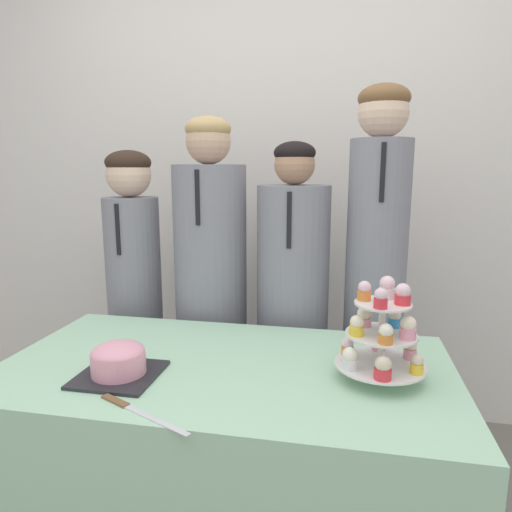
{
  "coord_description": "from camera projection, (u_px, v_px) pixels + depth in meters",
  "views": [
    {
      "loc": [
        0.36,
        -0.93,
        1.35
      ],
      "look_at": [
        0.09,
        0.42,
        1.09
      ],
      "focal_mm": 32.0,
      "sensor_mm": 36.0,
      "label": 1
    }
  ],
  "objects": [
    {
      "name": "student_3",
      "position": [
        374.0,
        294.0,
        1.91
      ],
      "size": [
        0.25,
        0.25,
        1.67
      ],
      "color": "gray",
      "rests_on": "ground_plane"
    },
    {
      "name": "table",
      "position": [
        227.0,
        469.0,
        1.51
      ],
      "size": [
        1.42,
        0.76,
        0.74
      ],
      "color": "#A8DBB2",
      "rests_on": "ground_plane"
    },
    {
      "name": "student_1",
      "position": [
        211.0,
        306.0,
        2.06
      ],
      "size": [
        0.32,
        0.32,
        1.57
      ],
      "color": "gray",
      "rests_on": "ground_plane"
    },
    {
      "name": "cake_knife",
      "position": [
        129.0,
        408.0,
        1.17
      ],
      "size": [
        0.3,
        0.15,
        0.01
      ],
      "rotation": [
        0.0,
        0.0,
        -0.43
      ],
      "color": "silver",
      "rests_on": "table"
    },
    {
      "name": "cupcake_stand",
      "position": [
        381.0,
        333.0,
        1.31
      ],
      "size": [
        0.26,
        0.26,
        0.3
      ],
      "color": "silver",
      "rests_on": "table"
    },
    {
      "name": "round_cake",
      "position": [
        118.0,
        361.0,
        1.35
      ],
      "size": [
        0.23,
        0.23,
        0.1
      ],
      "color": "#232328",
      "rests_on": "table"
    },
    {
      "name": "student_2",
      "position": [
        292.0,
        323.0,
        2.0
      ],
      "size": [
        0.31,
        0.31,
        1.46
      ],
      "color": "gray",
      "rests_on": "ground_plane"
    },
    {
      "name": "student_0",
      "position": [
        135.0,
        307.0,
        2.14
      ],
      "size": [
        0.25,
        0.25,
        1.43
      ],
      "color": "gray",
      "rests_on": "ground_plane"
    },
    {
      "name": "wall_back",
      "position": [
        281.0,
        169.0,
        2.47
      ],
      "size": [
        9.0,
        0.06,
        2.7
      ],
      "color": "silver",
      "rests_on": "ground_plane"
    }
  ]
}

